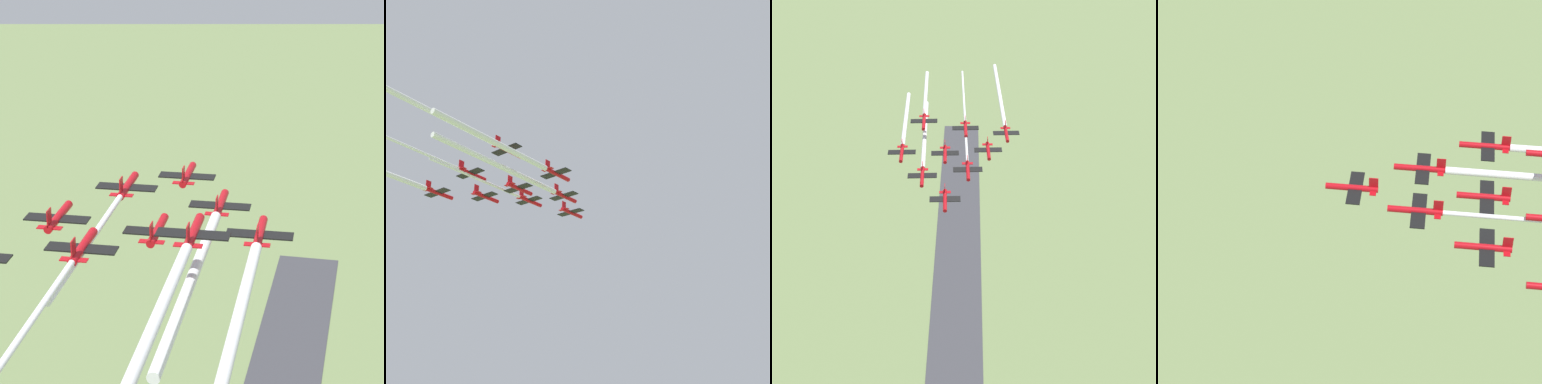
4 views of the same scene
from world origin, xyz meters
TOP-DOWN VIEW (x-y plane):
  - jet_0 at (-20.51, 13.40)m, footprint 8.67×8.40m
  - jet_1 at (-32.40, 16.98)m, footprint 8.67×8.40m
  - jet_2 at (-29.42, 4.75)m, footprint 8.67×8.40m
  - jet_3 at (-44.29, 20.56)m, footprint 8.67×8.40m
  - jet_4 at (-41.31, 8.33)m, footprint 8.67×8.40m
  - jet_5 at (-38.32, -3.91)m, footprint 8.67×8.40m
  - jet_7 at (-53.20, 11.91)m, footprint 8.67×8.40m
  - jet_8 at (-50.21, -0.33)m, footprint 8.67×8.40m
  - smoke_trail_1 at (-50.77, 12.50)m, footprint 29.18×7.80m
  - smoke_trail_2 at (-52.06, -0.78)m, footprint 37.86×10.42m
  - smoke_trail_5 at (-58.19, -8.76)m, footprint 32.30×9.06m
  - smoke_trail_7 at (-74.89, 6.62)m, footprint 35.80×9.37m
  - smoke_trail_8 at (-68.85, -4.87)m, footprint 29.81×8.36m

SIDE VIEW (x-z plane):
  - smoke_trail_2 at x=-52.06m, z-range 136.24..137.53m
  - jet_2 at x=-29.42m, z-range 135.47..138.39m
  - jet_0 at x=-20.51m, z-range 135.48..138.39m
  - jet_4 at x=-41.31m, z-range 135.78..138.69m
  - smoke_trail_5 at x=-58.19m, z-range 137.11..138.41m
  - jet_5 at x=-38.32m, z-range 136.35..139.26m
  - jet_3 at x=-44.29m, z-range 136.69..139.60m
  - smoke_trail_1 at x=-50.77m, z-range 138.34..139.08m
  - jet_1 at x=-32.40m, z-range 137.30..140.21m
  - smoke_trail_7 at x=-74.89m, z-range 138.92..139.62m
  - jet_7 at x=-53.20m, z-range 137.86..140.77m
  - smoke_trail_8 at x=-68.85m, z-range 141.32..142.51m
  - jet_8 at x=-50.21m, z-range 140.50..143.41m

